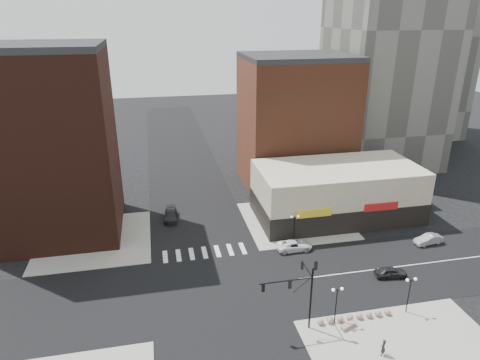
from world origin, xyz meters
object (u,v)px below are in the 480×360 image
object	(u,v)px
traffic_signal	(301,286)
dark_sedan_east	(391,272)
silver_sedan	(428,239)
dark_sedan_north	(171,215)
stone_bench	(348,326)
street_lamp_se_b	(410,286)
street_lamp_ne	(294,222)
white_suv	(294,245)
pedestrian	(383,347)
street_lamp_se_a	(337,296)

from	to	relation	value
traffic_signal	dark_sedan_east	world-z (taller)	traffic_signal
dark_sedan_east	silver_sedan	bearing A→B (deg)	-49.23
dark_sedan_east	dark_sedan_north	bearing A→B (deg)	57.31
dark_sedan_north	stone_bench	bearing A→B (deg)	-55.58
street_lamp_se_b	dark_sedan_north	distance (m)	35.34
street_lamp_se_b	street_lamp_ne	world-z (taller)	same
white_suv	dark_sedan_north	bearing A→B (deg)	51.22
dark_sedan_north	stone_bench	size ratio (longest dim) A/B	2.56
dark_sedan_east	stone_bench	bearing A→B (deg)	136.63
traffic_signal	pedestrian	distance (m)	9.06
street_lamp_se_b	dark_sedan_east	size ratio (longest dim) A/B	1.11
silver_sedan	pedestrian	world-z (taller)	pedestrian
street_lamp_se_a	dark_sedan_north	bearing A→B (deg)	118.98
traffic_signal	dark_sedan_north	xyz separation A→B (m)	(-11.10, 26.66, -4.27)
silver_sedan	dark_sedan_north	bearing A→B (deg)	-120.11
stone_bench	traffic_signal	bearing A→B (deg)	144.95
street_lamp_se_b	stone_bench	xyz separation A→B (m)	(-6.97, -1.00, -2.95)
street_lamp_se_b	dark_sedan_east	distance (m)	7.04
street_lamp_ne	silver_sedan	xyz separation A→B (m)	(17.89, -3.71, -2.64)
traffic_signal	street_lamp_se_a	xyz separation A→B (m)	(3.76, -0.17, -1.67)
street_lamp_ne	white_suv	world-z (taller)	street_lamp_ne
traffic_signal	dark_sedan_north	world-z (taller)	traffic_signal
pedestrian	stone_bench	distance (m)	4.31
white_suv	dark_sedan_east	size ratio (longest dim) A/B	1.25
dark_sedan_east	stone_bench	world-z (taller)	dark_sedan_east
traffic_signal	silver_sedan	world-z (taller)	traffic_signal
traffic_signal	white_suv	size ratio (longest dim) A/B	1.65
pedestrian	silver_sedan	bearing A→B (deg)	-168.83
traffic_signal	stone_bench	bearing A→B (deg)	-13.71
street_lamp_se_b	traffic_signal	bearing A→B (deg)	179.18
street_lamp_se_a	pedestrian	size ratio (longest dim) A/B	2.47
dark_sedan_north	street_lamp_se_a	bearing A→B (deg)	-56.32
street_lamp_ne	street_lamp_se_b	bearing A→B (deg)	-66.37
street_lamp_ne	traffic_signal	bearing A→B (deg)	-106.75
white_suv	stone_bench	bearing A→B (deg)	-178.57
street_lamp_se_a	dark_sedan_east	bearing A→B (deg)	32.49
traffic_signal	silver_sedan	xyz separation A→B (m)	(22.65, 12.12, -4.31)
street_lamp_ne	dark_sedan_north	world-z (taller)	street_lamp_ne
street_lamp_se_b	street_lamp_ne	xyz separation A→B (m)	(-7.00, 16.00, 0.00)
street_lamp_se_b	silver_sedan	bearing A→B (deg)	48.46
dark_sedan_east	white_suv	bearing A→B (deg)	55.38
stone_bench	white_suv	bearing A→B (deg)	70.28
traffic_signal	stone_bench	size ratio (longest dim) A/B	4.16
street_lamp_se_a	silver_sedan	size ratio (longest dim) A/B	1.05
street_lamp_ne	white_suv	bearing A→B (deg)	-105.30
white_suv	stone_bench	world-z (taller)	white_suv
dark_sedan_north	pedestrian	size ratio (longest dim) A/B	2.84
silver_sedan	pedestrian	xyz separation A→B (m)	(-16.38, -17.29, 0.31)
white_suv	silver_sedan	world-z (taller)	silver_sedan
white_suv	dark_sedan_east	bearing A→B (deg)	-131.92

